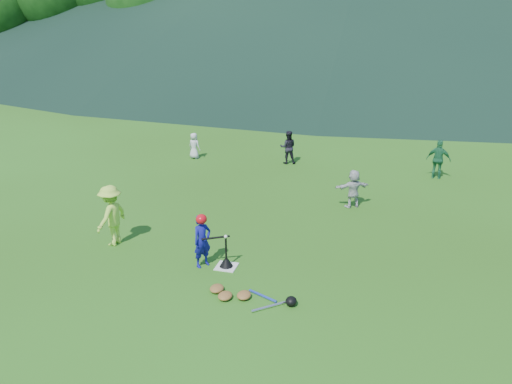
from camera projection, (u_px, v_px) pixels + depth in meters
ground at (226, 267)px, 11.03m from camera, size 120.00×120.00×0.00m
home_plate at (226, 267)px, 11.03m from camera, size 0.45×0.45×0.02m
baseball at (226, 237)px, 10.78m from camera, size 0.08×0.08×0.08m
batter_child at (202, 241)px, 10.89m from camera, size 0.48×0.52×1.20m
adult_coach at (111, 215)px, 11.89m from camera, size 0.68×1.03×1.49m
fielder_a at (194, 146)px, 19.18m from camera, size 0.55×0.43×0.99m
fielder_b at (288, 147)px, 18.47m from camera, size 0.70×0.60×1.24m
fielder_c at (438, 159)px, 16.77m from camera, size 0.82×0.45×1.33m
fielder_d at (353, 189)px, 14.28m from camera, size 1.06×0.82×1.12m
batting_tee at (226, 262)px, 10.99m from camera, size 0.30×0.30×0.68m
batter_gear at (203, 221)px, 10.73m from camera, size 0.71×0.33×0.56m
equipment_pile at (244, 295)px, 9.79m from camera, size 1.80×0.77×0.19m
outfield_fence at (348, 81)px, 36.24m from camera, size 70.07×0.08×1.33m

